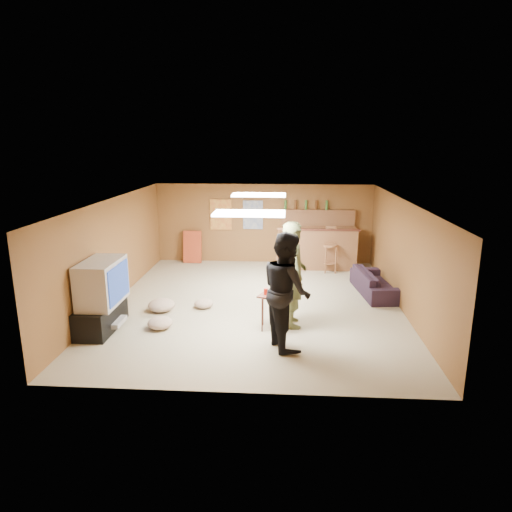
# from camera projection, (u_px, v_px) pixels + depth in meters

# --- Properties ---
(ground) EXTENTS (7.00, 7.00, 0.00)m
(ground) POSITION_uv_depth(u_px,v_px,m) (255.00, 304.00, 9.64)
(ground) COLOR tan
(ground) RESTS_ON ground
(ceiling) EXTENTS (6.00, 7.00, 0.02)m
(ceiling) POSITION_uv_depth(u_px,v_px,m) (255.00, 200.00, 9.10)
(ceiling) COLOR silver
(ceiling) RESTS_ON ground
(wall_back) EXTENTS (6.00, 0.02, 2.20)m
(wall_back) POSITION_uv_depth(u_px,v_px,m) (264.00, 224.00, 12.75)
(wall_back) COLOR brown
(wall_back) RESTS_ON ground
(wall_front) EXTENTS (6.00, 0.02, 2.20)m
(wall_front) POSITION_uv_depth(u_px,v_px,m) (238.00, 318.00, 5.98)
(wall_front) COLOR brown
(wall_front) RESTS_ON ground
(wall_left) EXTENTS (0.02, 7.00, 2.20)m
(wall_left) POSITION_uv_depth(u_px,v_px,m) (113.00, 251.00, 9.56)
(wall_left) COLOR brown
(wall_left) RESTS_ON ground
(wall_right) EXTENTS (0.02, 7.00, 2.20)m
(wall_right) POSITION_uv_depth(u_px,v_px,m) (404.00, 256.00, 9.18)
(wall_right) COLOR brown
(wall_right) RESTS_ON ground
(tv_stand) EXTENTS (0.55, 1.30, 0.50)m
(tv_stand) POSITION_uv_depth(u_px,v_px,m) (101.00, 316.00, 8.30)
(tv_stand) COLOR black
(tv_stand) RESTS_ON ground
(dvd_box) EXTENTS (0.35, 0.50, 0.08)m
(dvd_box) POSITION_uv_depth(u_px,v_px,m) (113.00, 322.00, 8.31)
(dvd_box) COLOR #B2B2B7
(dvd_box) RESTS_ON tv_stand
(tv_body) EXTENTS (0.60, 1.10, 0.80)m
(tv_body) POSITION_uv_depth(u_px,v_px,m) (102.00, 282.00, 8.13)
(tv_body) COLOR #B2B2B7
(tv_body) RESTS_ON tv_stand
(tv_screen) EXTENTS (0.02, 0.95, 0.65)m
(tv_screen) POSITION_uv_depth(u_px,v_px,m) (119.00, 283.00, 8.11)
(tv_screen) COLOR navy
(tv_screen) RESTS_ON tv_body
(bar_counter) EXTENTS (2.00, 0.60, 1.10)m
(bar_counter) POSITION_uv_depth(u_px,v_px,m) (318.00, 248.00, 12.26)
(bar_counter) COLOR brown
(bar_counter) RESTS_ON ground
(bar_lip) EXTENTS (2.10, 0.12, 0.05)m
(bar_lip) POSITION_uv_depth(u_px,v_px,m) (320.00, 230.00, 11.88)
(bar_lip) COLOR #462016
(bar_lip) RESTS_ON bar_counter
(bar_shelf) EXTENTS (2.00, 0.18, 0.05)m
(bar_shelf) POSITION_uv_depth(u_px,v_px,m) (318.00, 211.00, 12.46)
(bar_shelf) COLOR brown
(bar_shelf) RESTS_ON bar_backing
(bar_backing) EXTENTS (2.00, 0.14, 0.60)m
(bar_backing) POSITION_uv_depth(u_px,v_px,m) (318.00, 221.00, 12.55)
(bar_backing) COLOR brown
(bar_backing) RESTS_ON bar_counter
(poster_left) EXTENTS (0.60, 0.03, 0.85)m
(poster_left) POSITION_uv_depth(u_px,v_px,m) (221.00, 215.00, 12.73)
(poster_left) COLOR #BF3F26
(poster_left) RESTS_ON wall_back
(poster_right) EXTENTS (0.55, 0.03, 0.80)m
(poster_right) POSITION_uv_depth(u_px,v_px,m) (253.00, 215.00, 12.67)
(poster_right) COLOR #334C99
(poster_right) RESTS_ON wall_back
(folding_chair_stack) EXTENTS (0.50, 0.26, 0.91)m
(folding_chair_stack) POSITION_uv_depth(u_px,v_px,m) (192.00, 247.00, 12.85)
(folding_chair_stack) COLOR #B84122
(folding_chair_stack) RESTS_ON ground
(ceiling_panel_front) EXTENTS (1.20, 0.60, 0.04)m
(ceiling_panel_front) POSITION_uv_depth(u_px,v_px,m) (249.00, 213.00, 7.65)
(ceiling_panel_front) COLOR white
(ceiling_panel_front) RESTS_ON ceiling
(ceiling_panel_back) EXTENTS (1.20, 0.60, 0.04)m
(ceiling_panel_back) POSITION_uv_depth(u_px,v_px,m) (259.00, 195.00, 10.26)
(ceiling_panel_back) COLOR white
(ceiling_panel_back) RESTS_ON ceiling
(person_olive) EXTENTS (0.59, 0.79, 1.96)m
(person_olive) POSITION_uv_depth(u_px,v_px,m) (294.00, 274.00, 8.32)
(person_olive) COLOR #575E36
(person_olive) RESTS_ON ground
(person_black) EXTENTS (1.02, 1.15, 1.95)m
(person_black) POSITION_uv_depth(u_px,v_px,m) (286.00, 290.00, 7.47)
(person_black) COLOR black
(person_black) RESTS_ON ground
(sofa) EXTENTS (0.91, 1.86, 0.52)m
(sofa) POSITION_uv_depth(u_px,v_px,m) (375.00, 282.00, 10.25)
(sofa) COLOR black
(sofa) RESTS_ON ground
(tray_table) EXTENTS (0.61, 0.56, 0.65)m
(tray_table) POSITION_uv_depth(u_px,v_px,m) (273.00, 312.00, 8.31)
(tray_table) COLOR #462016
(tray_table) RESTS_ON ground
(cup_red_near) EXTENTS (0.09, 0.09, 0.11)m
(cup_red_near) POSITION_uv_depth(u_px,v_px,m) (266.00, 291.00, 8.25)
(cup_red_near) COLOR #A6180B
(cup_red_near) RESTS_ON tray_table
(cup_red_far) EXTENTS (0.10, 0.10, 0.11)m
(cup_red_far) POSITION_uv_depth(u_px,v_px,m) (279.00, 294.00, 8.13)
(cup_red_far) COLOR #A6180B
(cup_red_far) RESTS_ON tray_table
(cup_blue) EXTENTS (0.10, 0.10, 0.10)m
(cup_blue) POSITION_uv_depth(u_px,v_px,m) (281.00, 291.00, 8.29)
(cup_blue) COLOR navy
(cup_blue) RESTS_ON tray_table
(bar_stool_left) EXTENTS (0.41, 0.41, 1.15)m
(bar_stool_left) POSITION_uv_depth(u_px,v_px,m) (282.00, 252.00, 11.69)
(bar_stool_left) COLOR brown
(bar_stool_left) RESTS_ON ground
(bar_stool_right) EXTENTS (0.41, 0.41, 1.17)m
(bar_stool_right) POSITION_uv_depth(u_px,v_px,m) (331.00, 251.00, 11.84)
(bar_stool_right) COLOR brown
(bar_stool_right) RESTS_ON ground
(cushion_near_tv) EXTENTS (0.56, 0.56, 0.24)m
(cushion_near_tv) POSITION_uv_depth(u_px,v_px,m) (161.00, 305.00, 9.23)
(cushion_near_tv) COLOR tan
(cushion_near_tv) RESTS_ON ground
(cushion_mid) EXTENTS (0.47, 0.47, 0.18)m
(cushion_mid) POSITION_uv_depth(u_px,v_px,m) (204.00, 303.00, 9.42)
(cushion_mid) COLOR tan
(cushion_mid) RESTS_ON ground
(cushion_far) EXTENTS (0.55, 0.55, 0.21)m
(cushion_far) POSITION_uv_depth(u_px,v_px,m) (160.00, 323.00, 8.38)
(cushion_far) COLOR tan
(cushion_far) RESTS_ON ground
(bottle_row) EXTENTS (1.20, 0.08, 0.26)m
(bottle_row) POSITION_uv_depth(u_px,v_px,m) (306.00, 205.00, 12.43)
(bottle_row) COLOR #3F7233
(bottle_row) RESTS_ON bar_shelf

